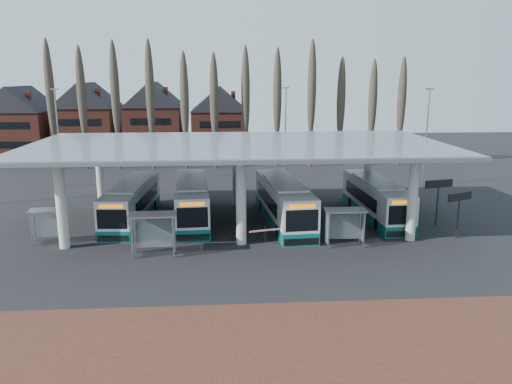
{
  "coord_description": "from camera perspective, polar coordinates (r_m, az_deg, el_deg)",
  "views": [
    {
      "loc": [
        -1.24,
        -30.47,
        11.36
      ],
      "look_at": [
        1.33,
        7.0,
        2.63
      ],
      "focal_mm": 35.0,
      "sensor_mm": 36.0,
      "label": 1
    }
  ],
  "objects": [
    {
      "name": "bus_2",
      "position": [
        39.63,
        3.14,
        -1.21
      ],
      "size": [
        3.62,
        12.26,
        3.36
      ],
      "rotation": [
        0.0,
        0.0,
        0.09
      ],
      "color": "silver",
      "rests_on": "ground"
    },
    {
      "name": "lamp_post_c",
      "position": [
        55.09,
        18.89,
        6.11
      ],
      "size": [
        0.8,
        0.16,
        10.17
      ],
      "color": "slate",
      "rests_on": "ground"
    },
    {
      "name": "bus_0",
      "position": [
        41.22,
        -14.01,
        -1.2
      ],
      "size": [
        3.15,
        11.3,
        3.1
      ],
      "rotation": [
        0.0,
        0.0,
        -0.07
      ],
      "color": "silver",
      "rests_on": "ground"
    },
    {
      "name": "lamp_post_a",
      "position": [
        55.41,
        -21.63,
        5.93
      ],
      "size": [
        0.8,
        0.16,
        10.17
      ],
      "color": "slate",
      "rests_on": "ground"
    },
    {
      "name": "shelter_1",
      "position": [
        32.93,
        -11.65,
        -3.66
      ],
      "size": [
        3.04,
        1.58,
        2.78
      ],
      "rotation": [
        0.0,
        0.0,
        0.03
      ],
      "color": "gray",
      "rests_on": "ground"
    },
    {
      "name": "poplar_row",
      "position": [
        63.53,
        -2.86,
        10.74
      ],
      "size": [
        45.1,
        1.1,
        14.5
      ],
      "color": "#473D33",
      "rests_on": "ground"
    },
    {
      "name": "bus_3",
      "position": [
        42.19,
        13.5,
        -0.84
      ],
      "size": [
        2.82,
        11.3,
        3.12
      ],
      "rotation": [
        0.0,
        0.0,
        0.04
      ],
      "color": "silver",
      "rests_on": "ground"
    },
    {
      "name": "barrier",
      "position": [
        34.58,
        1.09,
        -4.49
      ],
      "size": [
        2.3,
        0.95,
        1.18
      ],
      "rotation": [
        0.0,
        0.0,
        0.28
      ],
      "color": "black",
      "rests_on": "ground"
    },
    {
      "name": "station_canopy",
      "position": [
        38.9,
        -2.07,
        4.69
      ],
      "size": [
        32.0,
        16.0,
        6.34
      ],
      "color": "beige",
      "rests_on": "ground"
    },
    {
      "name": "townhouse_row",
      "position": [
        76.06,
        -15.09,
        8.56
      ],
      "size": [
        36.8,
        10.3,
        12.25
      ],
      "color": "maroon",
      "rests_on": "ground"
    },
    {
      "name": "info_sign_0",
      "position": [
        38.1,
        22.24,
        -0.86
      ],
      "size": [
        2.12,
        1.02,
        3.36
      ],
      "rotation": [
        0.0,
        0.0,
        0.41
      ],
      "color": "black",
      "rests_on": "ground"
    },
    {
      "name": "lamp_post_b",
      "position": [
        57.25,
        3.38,
        7.02
      ],
      "size": [
        0.8,
        0.16,
        10.17
      ],
      "color": "slate",
      "rests_on": "ground"
    },
    {
      "name": "shelter_0",
      "position": [
        37.56,
        -22.51,
        -2.76
      ],
      "size": [
        2.76,
        1.67,
        2.41
      ],
      "rotation": [
        0.0,
        0.0,
        0.15
      ],
      "color": "gray",
      "rests_on": "ground"
    },
    {
      "name": "ground",
      "position": [
        32.54,
        -1.51,
        -7.35
      ],
      "size": [
        140.0,
        140.0,
        0.0
      ],
      "primitive_type": "plane",
      "color": "black",
      "rests_on": "ground"
    },
    {
      "name": "brick_strip",
      "position": [
        21.71,
        -0.07,
        -18.42
      ],
      "size": [
        70.0,
        10.0,
        0.03
      ],
      "primitive_type": "cube",
      "color": "brown",
      "rests_on": "ground"
    },
    {
      "name": "shelter_2",
      "position": [
        34.57,
        10.1,
        -3.04
      ],
      "size": [
        2.82,
        1.46,
        2.59
      ],
      "rotation": [
        0.0,
        0.0,
        -0.02
      ],
      "color": "gray",
      "rests_on": "ground"
    },
    {
      "name": "bus_1",
      "position": [
        40.67,
        -7.31,
        -1.02
      ],
      "size": [
        3.17,
        11.72,
        3.22
      ],
      "rotation": [
        0.0,
        0.0,
        0.06
      ],
      "color": "silver",
      "rests_on": "ground"
    },
    {
      "name": "info_sign_1",
      "position": [
        40.9,
        20.15,
        0.52
      ],
      "size": [
        2.38,
        0.71,
        3.61
      ],
      "rotation": [
        0.0,
        0.0,
        0.24
      ],
      "color": "black",
      "rests_on": "ground"
    }
  ]
}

